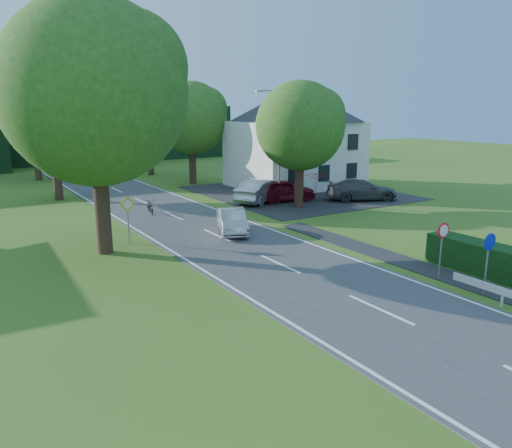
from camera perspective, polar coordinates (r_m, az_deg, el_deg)
road at (r=23.69m, az=0.00°, el=-3.39°), size 7.00×80.00×0.04m
parking_pad at (r=40.79m, az=4.61°, el=3.59°), size 14.00×16.00×0.04m
line_edge_left at (r=22.20m, az=-7.15°, el=-4.57°), size 0.12×80.00×0.01m
line_edge_right at (r=25.49m, az=6.21°, el=-2.21°), size 0.12×80.00×0.01m
line_centre at (r=23.68m, az=0.00°, el=-3.33°), size 0.12×80.00×0.01m
tree_main at (r=24.04m, az=-17.74°, el=10.29°), size 9.40×9.40×11.64m
tree_left_far at (r=39.95m, az=-22.08°, el=8.65°), size 7.00×7.00×8.58m
tree_right_far at (r=45.49m, az=-7.37°, el=10.24°), size 7.40×7.40×9.09m
tree_left_back at (r=51.87m, az=-23.95°, el=9.02°), size 6.60×6.60×8.07m
tree_right_back at (r=52.54m, az=-12.07°, el=9.60°), size 6.20×6.20×7.56m
tree_right_mid at (r=34.22m, az=5.02°, el=8.95°), size 7.00×7.00×8.58m
treeline_right at (r=68.34m, az=-15.18°, el=9.96°), size 30.00×5.00×7.00m
house_white at (r=43.89m, az=4.48°, el=10.03°), size 10.60×8.40×8.60m
streetlight at (r=35.57m, az=2.50°, el=9.43°), size 2.03×0.18×8.00m
sign_roundabout at (r=19.95m, az=25.04°, el=-2.90°), size 0.64×0.08×2.37m
sign_speed_limit at (r=21.01m, az=20.55°, el=-1.45°), size 0.64×0.11×2.37m
sign_priority_left at (r=25.87m, az=-14.46°, el=1.49°), size 0.78×0.09×2.44m
moving_car at (r=27.42m, az=-2.74°, el=0.35°), size 2.82×4.21×1.31m
motorcycle at (r=33.27m, az=-12.01°, el=2.03°), size 0.94×1.89×0.95m
parked_car_red at (r=36.77m, az=3.12°, el=3.87°), size 5.00×2.61×1.62m
parked_car_silver_a at (r=36.41m, az=0.61°, el=3.85°), size 5.34×4.07×1.69m
parked_car_grey at (r=38.05m, az=12.00°, el=3.84°), size 5.63×4.13×1.52m
parked_car_silver_b at (r=43.12m, az=7.44°, el=4.89°), size 4.84×3.40×1.23m
parasol at (r=37.42m, az=6.88°, el=4.31°), size 2.91×2.94×2.08m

